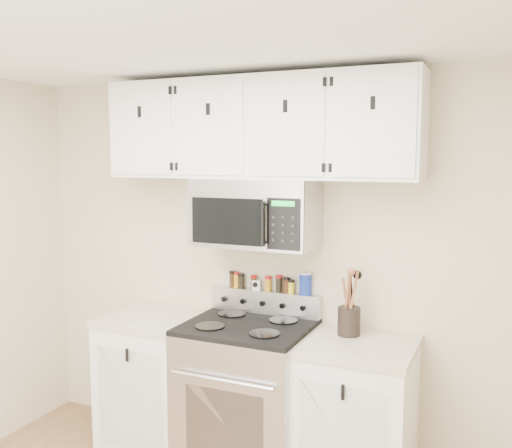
{
  "coord_description": "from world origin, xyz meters",
  "views": [
    {
      "loc": [
        1.44,
        -1.67,
        1.98
      ],
      "look_at": [
        0.05,
        1.45,
        1.57
      ],
      "focal_mm": 40.0,
      "sensor_mm": 36.0,
      "label": 1
    }
  ],
  "objects_px": {
    "range": "(248,396)",
    "microwave": "(256,213)",
    "salt_canister": "(305,284)",
    "utensil_crock": "(349,319)"
  },
  "relations": [
    {
      "from": "range",
      "to": "salt_canister",
      "type": "relative_size",
      "value": 7.66
    },
    {
      "from": "range",
      "to": "microwave",
      "type": "xyz_separation_m",
      "value": [
        0.0,
        0.13,
        1.14
      ]
    },
    {
      "from": "salt_canister",
      "to": "range",
      "type": "bearing_deg",
      "value": -134.47
    },
    {
      "from": "utensil_crock",
      "to": "salt_canister",
      "type": "relative_size",
      "value": 2.74
    },
    {
      "from": "range",
      "to": "microwave",
      "type": "distance_m",
      "value": 1.15
    },
    {
      "from": "range",
      "to": "utensil_crock",
      "type": "relative_size",
      "value": 2.8
    },
    {
      "from": "utensil_crock",
      "to": "salt_canister",
      "type": "bearing_deg",
      "value": 155.61
    },
    {
      "from": "range",
      "to": "utensil_crock",
      "type": "bearing_deg",
      "value": 12.52
    },
    {
      "from": "range",
      "to": "utensil_crock",
      "type": "height_order",
      "value": "utensil_crock"
    },
    {
      "from": "range",
      "to": "salt_canister",
      "type": "bearing_deg",
      "value": 45.53
    }
  ]
}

